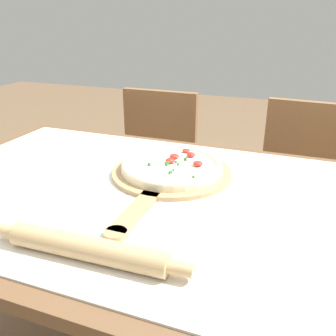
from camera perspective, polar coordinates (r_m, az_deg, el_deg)
The scene contains 7 objects.
dining_table at distance 0.98m, azimuth -1.50°, elevation -10.27°, with size 1.40×0.86×0.78m.
towel_cloth at distance 0.92m, azimuth -1.58°, elevation -4.23°, with size 1.32×0.78×0.00m.
pizza_peel at distance 1.01m, azimuth 0.14°, elevation -1.11°, with size 0.34×0.54×0.01m.
pizza at distance 1.02m, azimuth 0.62°, elevation 0.37°, with size 0.29×0.29×0.03m.
rolling_pin at distance 0.69m, azimuth -12.82°, elevation -12.44°, with size 0.41×0.06×0.05m.
chair_left at distance 1.77m, azimuth -2.33°, elevation -0.05°, with size 0.40×0.40×0.87m.
chair_right at distance 1.66m, azimuth 20.44°, elevation -3.36°, with size 0.43×0.43×0.87m.
Camera 1 is at (0.31, -0.75, 1.20)m, focal length 38.00 mm.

